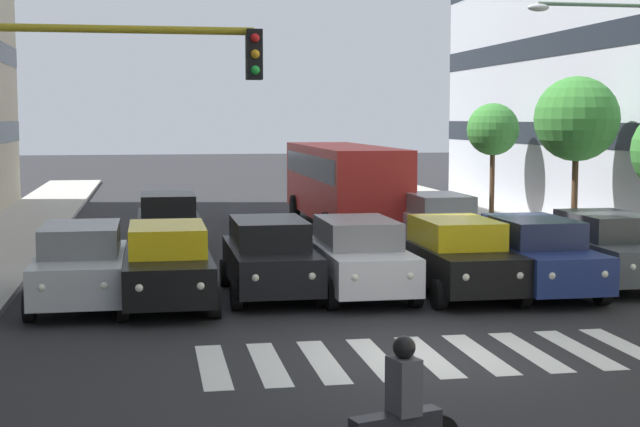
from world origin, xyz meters
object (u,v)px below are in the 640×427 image
object	(u,v)px
car_0	(608,248)
car_5	(168,264)
traffic_light_gantry	(57,137)
car_2	(457,256)
car_6	(81,264)
car_row2_1	(168,222)
bus_behind_traffic	(343,178)
car_row2_0	(440,222)
car_4	(270,257)
street_lamp_left	(627,101)
street_tree_3	(493,130)
car_1	(535,255)
motorcycle_with_rider	(398,418)
car_3	(358,257)
street_tree_2	(577,119)

from	to	relation	value
car_0	car_5	size ratio (longest dim) A/B	1.00
traffic_light_gantry	car_2	bearing A→B (deg)	-145.51
car_0	traffic_light_gantry	bearing A→B (deg)	27.04
car_6	car_row2_1	xyz separation A→B (m)	(-1.99, -8.08, 0.00)
bus_behind_traffic	car_row2_0	bearing A→B (deg)	105.57
car_0	car_row2_0	size ratio (longest dim) A/B	1.00
car_2	car_4	bearing A→B (deg)	-9.44
street_lamp_left	street_tree_3	size ratio (longest dim) A/B	1.54
car_1	traffic_light_gantry	world-z (taller)	traffic_light_gantry
car_2	motorcycle_with_rider	size ratio (longest dim) A/B	2.68
car_0	car_row2_1	xyz separation A→B (m)	(10.22, -7.79, 0.00)
car_5	car_row2_0	size ratio (longest dim) A/B	1.00
car_0	motorcycle_with_rider	distance (m)	13.40
car_5	street_tree_3	world-z (taller)	street_tree_3
motorcycle_with_rider	street_tree_3	bearing A→B (deg)	-112.72
car_4	motorcycle_with_rider	xyz separation A→B (m)	(-0.07, 10.83, -0.24)
street_lamp_left	street_tree_3	bearing A→B (deg)	-96.06
car_4	street_tree_3	distance (m)	18.70
car_4	street_lamp_left	bearing A→B (deg)	-169.77
car_0	street_tree_3	bearing A→B (deg)	-100.38
car_2	traffic_light_gantry	bearing A→B (deg)	34.49
bus_behind_traffic	traffic_light_gantry	xyz separation A→B (m)	(8.13, 18.42, 1.85)
traffic_light_gantry	street_lamp_left	distance (m)	15.64
car_4	bus_behind_traffic	bearing A→B (deg)	-108.97
traffic_light_gantry	car_4	bearing A→B (deg)	-122.24
car_3	car_row2_1	distance (m)	8.98
car_row2_1	street_lamp_left	size ratio (longest dim) A/B	0.65
car_4	traffic_light_gantry	xyz separation A→B (m)	(3.96, 6.28, 2.82)
car_1	car_3	size ratio (longest dim) A/B	1.00
car_0	car_3	distance (m)	6.16
car_row2_0	car_4	bearing A→B (deg)	45.66
car_6	street_tree_2	size ratio (longest dim) A/B	0.86
street_tree_2	car_0	bearing A→B (deg)	70.39
car_1	car_row2_1	xyz separation A→B (m)	(8.05, -8.52, 0.00)
car_row2_0	car_2	bearing A→B (deg)	75.73
car_row2_1	motorcycle_with_rider	bearing A→B (deg)	96.70
car_4	bus_behind_traffic	size ratio (longest dim) A/B	0.42
car_6	bus_behind_traffic	bearing A→B (deg)	-123.38
street_lamp_left	street_tree_2	xyz separation A→B (m)	(-1.26, -5.51, -0.46)
street_lamp_left	street_tree_2	size ratio (longest dim) A/B	1.32
car_1	street_tree_3	xyz separation A→B (m)	(-4.93, -15.82, 2.63)
car_3	car_6	world-z (taller)	same
car_6	street_tree_2	xyz separation A→B (m)	(-14.82, -7.62, 3.06)
car_row2_1	motorcycle_with_rider	size ratio (longest dim) A/B	2.68
car_row2_1	street_lamp_left	xyz separation A→B (m)	(-11.57, 5.96, 3.52)
car_0	car_3	xyz separation A→B (m)	(6.15, 0.22, 0.00)
car_6	bus_behind_traffic	world-z (taller)	bus_behind_traffic
car_4	bus_behind_traffic	xyz separation A→B (m)	(-4.17, -12.14, 0.97)
street_tree_2	street_lamp_left	bearing A→B (deg)	77.13
car_0	bus_behind_traffic	distance (m)	12.91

